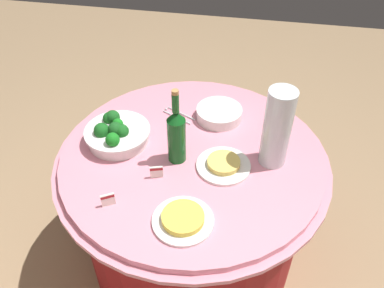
% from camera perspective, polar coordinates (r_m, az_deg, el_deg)
% --- Properties ---
extents(ground_plane, '(6.00, 6.00, 0.00)m').
position_cam_1_polar(ground_plane, '(2.26, -0.00, -15.15)').
color(ground_plane, '#9E7F5B').
extents(buffet_table, '(1.16, 1.16, 0.74)m').
position_cam_1_polar(buffet_table, '(1.96, -0.00, -9.11)').
color(buffet_table, maroon).
rests_on(buffet_table, ground_plane).
extents(broccoli_bowl, '(0.28, 0.28, 0.11)m').
position_cam_1_polar(broccoli_bowl, '(1.75, -10.67, 1.53)').
color(broccoli_bowl, white).
rests_on(broccoli_bowl, buffet_table).
extents(plate_stack, '(0.21, 0.21, 0.05)m').
position_cam_1_polar(plate_stack, '(1.86, 3.86, 4.35)').
color(plate_stack, white).
rests_on(plate_stack, buffet_table).
extents(wine_bottle, '(0.07, 0.07, 0.34)m').
position_cam_1_polar(wine_bottle, '(1.58, -2.21, 1.35)').
color(wine_bottle, '#10511A').
rests_on(wine_bottle, buffet_table).
extents(decorative_fruit_vase, '(0.11, 0.11, 0.34)m').
position_cam_1_polar(decorative_fruit_vase, '(1.59, 11.85, 1.72)').
color(decorative_fruit_vase, silver).
rests_on(decorative_fruit_vase, buffet_table).
extents(serving_tongs, '(0.16, 0.11, 0.01)m').
position_cam_1_polar(serving_tongs, '(1.88, -2.00, 4.14)').
color(serving_tongs, silver).
rests_on(serving_tongs, buffet_table).
extents(food_plate_noodles, '(0.22, 0.22, 0.03)m').
position_cam_1_polar(food_plate_noodles, '(1.63, 4.47, -2.90)').
color(food_plate_noodles, white).
rests_on(food_plate_noodles, buffet_table).
extents(food_plate_fried_egg, '(0.22, 0.22, 0.03)m').
position_cam_1_polar(food_plate_fried_egg, '(1.44, -1.29, -10.56)').
color(food_plate_fried_egg, white).
rests_on(food_plate_fried_egg, buffet_table).
extents(label_placard_front, '(0.05, 0.02, 0.05)m').
position_cam_1_polar(label_placard_front, '(1.58, -5.04, -3.87)').
color(label_placard_front, white).
rests_on(label_placard_front, buffet_table).
extents(label_placard_mid, '(0.05, 0.03, 0.05)m').
position_cam_1_polar(label_placard_mid, '(1.51, -11.80, -7.63)').
color(label_placard_mid, white).
rests_on(label_placard_mid, buffet_table).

